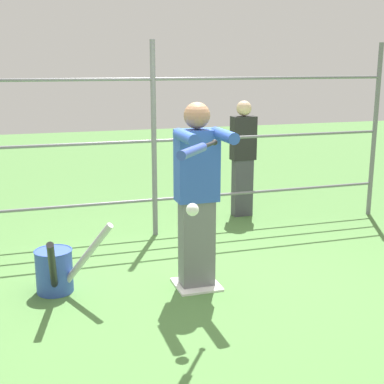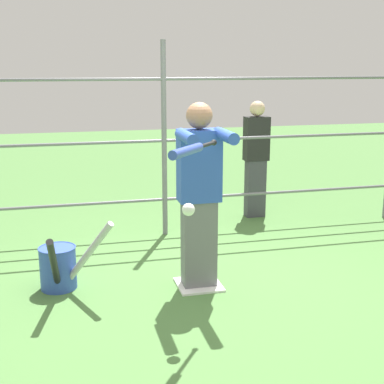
{
  "view_description": "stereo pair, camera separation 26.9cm",
  "coord_description": "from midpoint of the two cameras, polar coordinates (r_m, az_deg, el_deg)",
  "views": [
    {
      "loc": [
        1.43,
        4.39,
        2.0
      ],
      "look_at": [
        0.14,
        0.3,
        0.97
      ],
      "focal_mm": 50.0,
      "sensor_mm": 36.0,
      "label": 1
    },
    {
      "loc": [
        1.18,
        4.46,
        2.0
      ],
      "look_at": [
        0.14,
        0.3,
        0.97
      ],
      "focal_mm": 50.0,
      "sensor_mm": 36.0,
      "label": 2
    }
  ],
  "objects": [
    {
      "name": "home_plate",
      "position": [
        5.03,
        2.28,
        -9.86
      ],
      "size": [
        0.4,
        0.4,
        0.02
      ],
      "color": "white",
      "rests_on": "ground"
    },
    {
      "name": "bat_bucket",
      "position": [
        4.99,
        -12.45,
        -7.79
      ],
      "size": [
        0.66,
        0.79,
        0.72
      ],
      "color": "#3351B2",
      "rests_on": "ground"
    },
    {
      "name": "bystander_behind_fence",
      "position": [
        7.12,
        7.92,
        3.67
      ],
      "size": [
        0.32,
        0.2,
        1.54
      ],
      "color": "#3F3F47",
      "rests_on": "ground"
    },
    {
      "name": "baseball_bat_swinging",
      "position": [
        3.74,
        1.9,
        4.51
      ],
      "size": [
        0.53,
        0.73,
        0.09
      ],
      "color": "black"
    },
    {
      "name": "softball_in_flight",
      "position": [
        3.95,
        1.56,
        -1.9
      ],
      "size": [
        0.1,
        0.1,
        0.1
      ],
      "color": "white"
    },
    {
      "name": "batter",
      "position": [
        4.73,
        2.44,
        0.15
      ],
      "size": [
        0.43,
        0.57,
        1.69
      ],
      "color": "slate",
      "rests_on": "ground"
    },
    {
      "name": "ground_plane",
      "position": [
        5.03,
        2.28,
        -9.96
      ],
      "size": [
        24.0,
        24.0,
        0.0
      ],
      "primitive_type": "plane",
      "color": "#4C7A3D"
    },
    {
      "name": "fence_backstop",
      "position": [
        6.23,
        -1.75,
        5.49
      ],
      "size": [
        6.05,
        0.06,
        2.27
      ],
      "color": "slate",
      "rests_on": "ground"
    }
  ]
}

